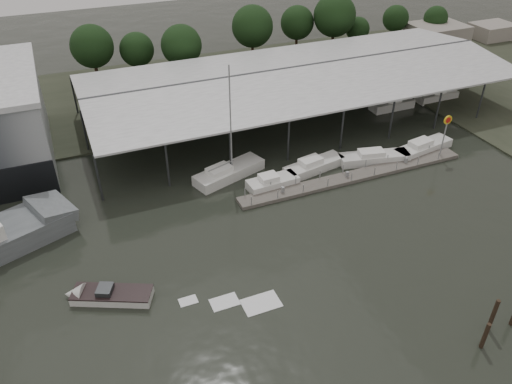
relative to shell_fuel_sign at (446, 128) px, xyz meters
name	(u,v)px	position (x,y,z in m)	size (l,w,h in m)	color
ground	(270,269)	(-27.00, -9.99, -3.93)	(200.00, 200.00, 0.00)	black
land_strip_far	(158,94)	(-27.00, 32.01, -3.83)	(140.00, 30.00, 0.30)	#363A2B
covered_boat_shed	(300,71)	(-10.00, 18.01, 2.20)	(58.24, 24.00, 6.96)	silver
floating_dock	(354,176)	(-12.00, 0.01, -3.72)	(28.00, 2.00, 1.40)	#645E58
shell_fuel_sign	(446,128)	(0.00, 0.00, 0.00)	(1.10, 0.18, 5.55)	gray
distant_commercial_buildings	(454,34)	(32.03, 34.70, -2.08)	(22.00, 8.00, 4.00)	gray
white_sailboat	(228,172)	(-25.15, 5.65, -3.27)	(8.90, 5.16, 13.25)	silver
speedboat_underway	(105,295)	(-40.94, -8.04, -3.53)	(17.05, 9.05, 2.00)	silver
moored_cruiser_0	(272,182)	(-21.38, 1.90, -3.31)	(5.80, 2.48, 1.70)	silver
moored_cruiser_1	(314,166)	(-15.48, 3.30, -3.31)	(7.82, 3.58, 1.70)	silver
moored_cruiser_2	(374,157)	(-8.02, 2.21, -3.31)	(8.70, 4.03, 1.70)	silver
moored_cruiser_3	(423,147)	(-1.05, 1.96, -3.31)	(8.43, 3.55, 1.70)	silver
horizon_tree_line	(263,29)	(-7.08, 37.75, 2.31)	(69.24, 11.63, 11.00)	#322016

